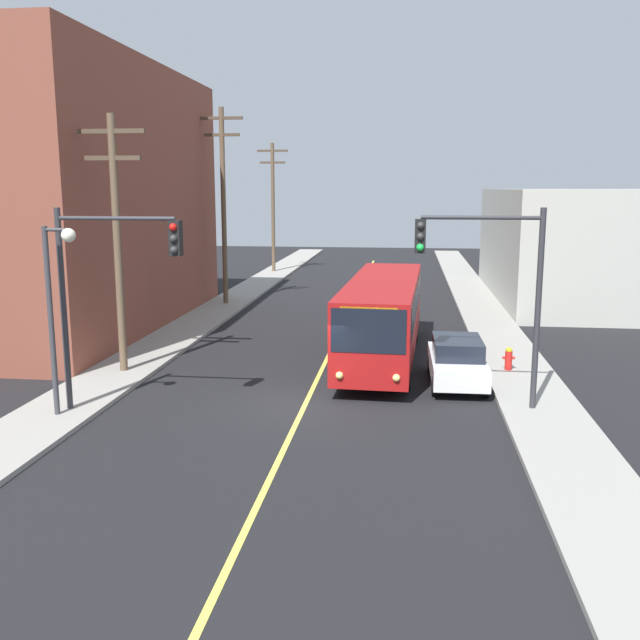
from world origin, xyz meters
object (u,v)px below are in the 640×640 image
at_px(traffic_signal_right_corner, 486,271).
at_px(street_lamp_left, 56,293).
at_px(utility_pole_near, 117,232).
at_px(traffic_signal_left_corner, 111,272).
at_px(parked_car_white, 457,361).
at_px(utility_pole_mid, 223,198).
at_px(fire_hydrant, 509,358).
at_px(utility_pole_far, 273,201).
at_px(city_bus, 383,314).

height_order(traffic_signal_right_corner, street_lamp_left, traffic_signal_right_corner).
xyz_separation_m(utility_pole_near, traffic_signal_left_corner, (1.70, -4.55, -0.86)).
bearing_deg(parked_car_white, utility_pole_mid, 128.29).
relative_size(traffic_signal_right_corner, fire_hydrant, 7.14).
bearing_deg(traffic_signal_right_corner, utility_pole_near, 167.38).
xyz_separation_m(utility_pole_far, street_lamp_left, (0.71, -36.78, -1.92)).
bearing_deg(utility_pole_far, parked_car_white, -68.54).
distance_m(traffic_signal_left_corner, street_lamp_left, 1.63).
relative_size(utility_pole_near, utility_pole_far, 0.90).
distance_m(traffic_signal_right_corner, fire_hydrant, 6.07).
bearing_deg(utility_pole_far, utility_pole_mid, -89.20).
height_order(parked_car_white, traffic_signal_right_corner, traffic_signal_right_corner).
xyz_separation_m(street_lamp_left, fire_hydrant, (13.68, 6.91, -3.16)).
bearing_deg(street_lamp_left, utility_pole_near, 93.19).
xyz_separation_m(traffic_signal_left_corner, fire_hydrant, (12.26, 6.32, -3.72)).
distance_m(utility_pole_mid, traffic_signal_left_corner, 20.24).
xyz_separation_m(city_bus, utility_pole_mid, (-9.51, 12.12, 4.34)).
bearing_deg(street_lamp_left, city_bus, 43.40).
xyz_separation_m(parked_car_white, traffic_signal_right_corner, (0.54, -2.90, 3.46)).
xyz_separation_m(utility_pole_near, fire_hydrant, (13.96, 1.77, -4.58)).
height_order(utility_pole_mid, street_lamp_left, utility_pole_mid).
height_order(utility_pole_far, traffic_signal_right_corner, utility_pole_far).
xyz_separation_m(city_bus, parked_car_white, (2.67, -3.31, -0.98)).
distance_m(utility_pole_near, fire_hydrant, 14.80).
bearing_deg(city_bus, traffic_signal_right_corner, -62.65).
bearing_deg(city_bus, traffic_signal_left_corner, -133.74).
height_order(traffic_signal_left_corner, traffic_signal_right_corner, same).
bearing_deg(utility_pole_far, traffic_signal_right_corner, -69.41).
xyz_separation_m(city_bus, traffic_signal_left_corner, (-7.61, -7.95, 2.49)).
height_order(parked_car_white, street_lamp_left, street_lamp_left).
bearing_deg(traffic_signal_right_corner, street_lamp_left, -169.24).
bearing_deg(parked_car_white, utility_pole_near, -179.55).
xyz_separation_m(utility_pole_far, fire_hydrant, (14.39, -29.88, -5.08)).
height_order(city_bus, street_lamp_left, street_lamp_left).
bearing_deg(street_lamp_left, parked_car_white, 24.07).
bearing_deg(utility_pole_far, city_bus, -70.98).
relative_size(utility_pole_near, traffic_signal_left_corner, 1.51).
relative_size(parked_car_white, traffic_signal_left_corner, 0.74).
bearing_deg(traffic_signal_right_corner, city_bus, 117.35).
distance_m(city_bus, parked_car_white, 4.36).
bearing_deg(parked_car_white, traffic_signal_left_corner, -155.70).
distance_m(utility_pole_far, traffic_signal_right_corner, 36.83).
bearing_deg(utility_pole_near, city_bus, 20.08).
xyz_separation_m(parked_car_white, utility_pole_mid, (-12.18, 15.43, 5.31)).
distance_m(city_bus, street_lamp_left, 12.57).
bearing_deg(traffic_signal_right_corner, utility_pole_far, 110.59).
xyz_separation_m(parked_car_white, utility_pole_far, (-12.40, 31.55, 4.82)).
relative_size(city_bus, parked_car_white, 2.76).
bearing_deg(city_bus, parked_car_white, -51.12).
bearing_deg(street_lamp_left, traffic_signal_right_corner, 10.76).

